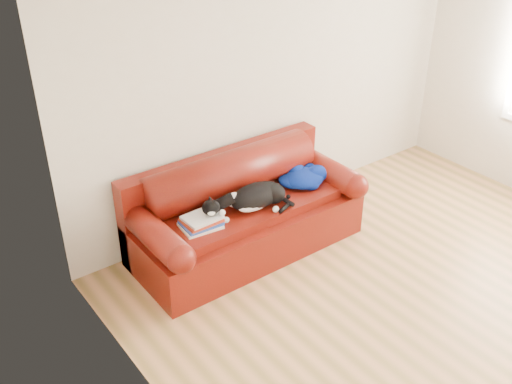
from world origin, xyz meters
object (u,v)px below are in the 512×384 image
blanket (304,177)px  sofa_base (247,226)px  book_stack (201,222)px  cat (256,197)px

blanket → sofa_base: bearing=176.0°
sofa_base → book_stack: bearing=-169.3°
book_stack → cat: cat is taller
cat → blanket: (0.63, 0.08, -0.04)m
sofa_base → cat: (0.01, -0.12, 0.36)m
sofa_base → book_stack: size_ratio=5.98×
sofa_base → blanket: size_ratio=3.87×
blanket → book_stack: bearing=-177.3°
sofa_base → cat: cat is taller
cat → sofa_base: bearing=120.5°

